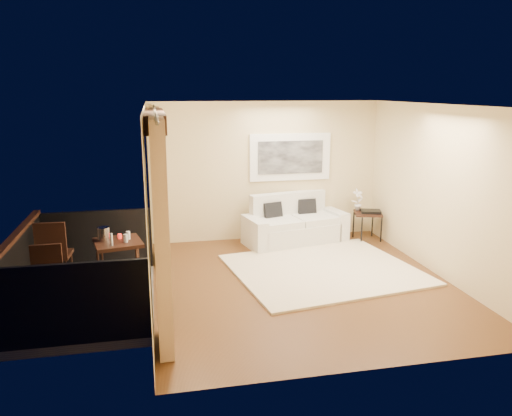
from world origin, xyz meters
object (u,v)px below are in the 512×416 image
object	(u,v)px
bistro_table	(118,246)
ice_bucket	(104,234)
side_table	(368,215)
balcony_chair_far	(53,249)
balcony_chair_near	(47,275)
orchid	(358,200)
sofa	(294,225)

from	to	relation	value
bistro_table	ice_bucket	distance (m)	0.28
side_table	balcony_chair_far	xyz separation A→B (m)	(-5.62, -1.34, 0.10)
bistro_table	balcony_chair_near	world-z (taller)	balcony_chair_near
side_table	ice_bucket	distance (m)	5.12
bistro_table	balcony_chair_far	distance (m)	1.02
bistro_table	balcony_chair_far	xyz separation A→B (m)	(-0.96, 0.33, -0.08)
side_table	ice_bucket	bearing A→B (deg)	-161.83
orchid	ice_bucket	world-z (taller)	orchid
balcony_chair_near	ice_bucket	xyz separation A→B (m)	(0.69, 0.64, 0.33)
orchid	balcony_chair_far	size ratio (longest dim) A/B	0.43
sofa	bistro_table	bearing A→B (deg)	-162.31
side_table	balcony_chair_near	distance (m)	5.98
sofa	side_table	world-z (taller)	sofa
balcony_chair_far	ice_bucket	size ratio (longest dim) A/B	5.18
orchid	bistro_table	world-z (taller)	orchid
orchid	balcony_chair_far	world-z (taller)	balcony_chair_far
side_table	bistro_table	bearing A→B (deg)	-160.32
orchid	balcony_chair_near	bearing A→B (deg)	-155.93
sofa	side_table	distance (m)	1.49
sofa	balcony_chair_far	size ratio (longest dim) A/B	2.01
sofa	bistro_table	world-z (taller)	sofa
sofa	balcony_chair_near	size ratio (longest dim) A/B	2.26
side_table	balcony_chair_near	size ratio (longest dim) A/B	0.69
balcony_chair_near	orchid	bearing A→B (deg)	22.49
bistro_table	side_table	bearing A→B (deg)	19.68
bistro_table	balcony_chair_far	world-z (taller)	balcony_chair_far
side_table	balcony_chair_far	size ratio (longest dim) A/B	0.61
orchid	balcony_chair_near	world-z (taller)	orchid
balcony_chair_near	ice_bucket	world-z (taller)	ice_bucket
ice_bucket	balcony_chair_near	bearing A→B (deg)	-137.12
bistro_table	balcony_chair_near	distance (m)	1.07
sofa	side_table	xyz separation A→B (m)	(1.47, -0.15, 0.17)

